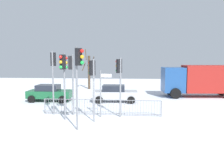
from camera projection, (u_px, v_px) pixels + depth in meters
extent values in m
plane|color=white|center=(97.00, 124.00, 14.51)|extent=(60.00, 60.00, 0.00)
cylinder|color=slate|center=(94.00, 91.00, 14.72)|extent=(0.11, 0.11, 3.82)
cube|color=black|center=(92.00, 68.00, 14.71)|extent=(0.39, 0.37, 0.90)
sphere|color=red|center=(90.00, 63.00, 14.88)|extent=(0.20, 0.20, 0.20)
sphere|color=orange|center=(90.00, 68.00, 14.91)|extent=(0.20, 0.20, 0.20)
sphere|color=green|center=(90.00, 73.00, 14.94)|extent=(0.20, 0.20, 0.20)
cylinder|color=slate|center=(120.00, 88.00, 15.88)|extent=(0.11, 0.11, 3.88)
cube|color=black|center=(119.00, 66.00, 15.87)|extent=(0.39, 0.37, 0.90)
sphere|color=red|center=(117.00, 61.00, 16.04)|extent=(0.20, 0.20, 0.20)
sphere|color=orange|center=(117.00, 66.00, 16.08)|extent=(0.20, 0.20, 0.20)
sphere|color=green|center=(117.00, 71.00, 16.11)|extent=(0.20, 0.20, 0.20)
cylinder|color=slate|center=(77.00, 89.00, 13.00)|extent=(0.11, 0.11, 4.48)
cube|color=black|center=(79.00, 57.00, 12.71)|extent=(0.36, 0.39, 0.90)
sphere|color=red|center=(82.00, 51.00, 12.53)|extent=(0.20, 0.20, 0.20)
sphere|color=orange|center=(82.00, 57.00, 12.56)|extent=(0.20, 0.20, 0.20)
sphere|color=green|center=(82.00, 63.00, 12.60)|extent=(0.20, 0.20, 0.20)
cylinder|color=slate|center=(65.00, 87.00, 15.21)|extent=(0.11, 0.11, 4.17)
cube|color=black|center=(63.00, 62.00, 14.88)|extent=(0.36, 0.28, 0.90)
sphere|color=red|center=(61.00, 57.00, 14.61)|extent=(0.20, 0.20, 0.20)
sphere|color=orange|center=(61.00, 62.00, 14.64)|extent=(0.20, 0.20, 0.20)
sphere|color=green|center=(61.00, 67.00, 14.68)|extent=(0.20, 0.20, 0.20)
cylinder|color=slate|center=(53.00, 83.00, 16.55)|extent=(0.11, 0.11, 4.32)
cube|color=black|center=(53.00, 59.00, 16.53)|extent=(0.32, 0.22, 0.90)
sphere|color=red|center=(54.00, 55.00, 16.75)|extent=(0.20, 0.20, 0.20)
sphere|color=orange|center=(54.00, 59.00, 16.78)|extent=(0.20, 0.20, 0.20)
sphere|color=green|center=(54.00, 64.00, 16.81)|extent=(0.20, 0.20, 0.20)
cylinder|color=slate|center=(73.00, 85.00, 16.47)|extent=(0.11, 0.11, 4.09)
cube|color=black|center=(70.00, 63.00, 16.27)|extent=(0.31, 0.37, 0.90)
sphere|color=red|center=(66.00, 58.00, 16.17)|extent=(0.20, 0.20, 0.20)
sphere|color=orange|center=(66.00, 63.00, 16.21)|extent=(0.20, 0.20, 0.20)
sphere|color=green|center=(66.00, 67.00, 16.24)|extent=(0.20, 0.20, 0.20)
cylinder|color=slate|center=(101.00, 94.00, 15.91)|extent=(0.09, 0.09, 3.09)
cube|color=white|center=(106.00, 76.00, 15.66)|extent=(0.69, 0.18, 0.22)
cube|color=slate|center=(102.00, 100.00, 16.50)|extent=(7.94, 0.23, 0.04)
cube|color=slate|center=(102.00, 113.00, 16.60)|extent=(7.94, 0.23, 0.04)
cylinder|color=slate|center=(46.00, 106.00, 16.95)|extent=(0.02, 0.02, 1.05)
cylinder|color=slate|center=(49.00, 106.00, 16.93)|extent=(0.02, 0.02, 1.05)
cylinder|color=slate|center=(51.00, 106.00, 16.92)|extent=(0.02, 0.02, 1.05)
cylinder|color=slate|center=(54.00, 106.00, 16.90)|extent=(0.02, 0.02, 1.05)
cylinder|color=slate|center=(56.00, 107.00, 16.88)|extent=(0.02, 0.02, 1.05)
cylinder|color=slate|center=(59.00, 107.00, 16.86)|extent=(0.02, 0.02, 1.05)
cylinder|color=slate|center=(61.00, 107.00, 16.84)|extent=(0.02, 0.02, 1.05)
cylinder|color=slate|center=(64.00, 107.00, 16.82)|extent=(0.02, 0.02, 1.05)
cylinder|color=slate|center=(67.00, 107.00, 16.81)|extent=(0.02, 0.02, 1.05)
cylinder|color=slate|center=(69.00, 107.00, 16.79)|extent=(0.02, 0.02, 1.05)
cylinder|color=slate|center=(72.00, 107.00, 16.77)|extent=(0.02, 0.02, 1.05)
cylinder|color=slate|center=(74.00, 107.00, 16.75)|extent=(0.02, 0.02, 1.05)
cylinder|color=slate|center=(77.00, 107.00, 16.73)|extent=(0.02, 0.02, 1.05)
cylinder|color=slate|center=(79.00, 107.00, 16.71)|extent=(0.02, 0.02, 1.05)
cylinder|color=slate|center=(82.00, 107.00, 16.69)|extent=(0.02, 0.02, 1.05)
cylinder|color=slate|center=(85.00, 107.00, 16.68)|extent=(0.02, 0.02, 1.05)
cylinder|color=slate|center=(87.00, 107.00, 16.66)|extent=(0.02, 0.02, 1.05)
cylinder|color=slate|center=(90.00, 107.00, 16.64)|extent=(0.02, 0.02, 1.05)
cylinder|color=slate|center=(92.00, 107.00, 16.62)|extent=(0.02, 0.02, 1.05)
cylinder|color=slate|center=(95.00, 107.00, 16.60)|extent=(0.02, 0.02, 1.05)
cylinder|color=slate|center=(98.00, 107.00, 16.58)|extent=(0.02, 0.02, 1.05)
cylinder|color=slate|center=(100.00, 107.00, 16.57)|extent=(0.02, 0.02, 1.05)
cylinder|color=slate|center=(103.00, 108.00, 16.55)|extent=(0.02, 0.02, 1.05)
cylinder|color=slate|center=(106.00, 108.00, 16.53)|extent=(0.02, 0.02, 1.05)
cylinder|color=slate|center=(108.00, 108.00, 16.51)|extent=(0.02, 0.02, 1.05)
cylinder|color=slate|center=(111.00, 108.00, 16.49)|extent=(0.02, 0.02, 1.05)
cylinder|color=slate|center=(114.00, 108.00, 16.47)|extent=(0.02, 0.02, 1.05)
cylinder|color=slate|center=(116.00, 108.00, 16.46)|extent=(0.02, 0.02, 1.05)
cylinder|color=slate|center=(119.00, 108.00, 16.44)|extent=(0.02, 0.02, 1.05)
cylinder|color=slate|center=(122.00, 108.00, 16.42)|extent=(0.02, 0.02, 1.05)
cylinder|color=slate|center=(124.00, 108.00, 16.40)|extent=(0.02, 0.02, 1.05)
cylinder|color=slate|center=(127.00, 108.00, 16.38)|extent=(0.02, 0.02, 1.05)
cylinder|color=slate|center=(130.00, 108.00, 16.36)|extent=(0.02, 0.02, 1.05)
cylinder|color=slate|center=(132.00, 108.00, 16.35)|extent=(0.02, 0.02, 1.05)
cylinder|color=slate|center=(135.00, 108.00, 16.33)|extent=(0.02, 0.02, 1.05)
cylinder|color=slate|center=(138.00, 108.00, 16.31)|extent=(0.02, 0.02, 1.05)
cylinder|color=slate|center=(141.00, 108.00, 16.29)|extent=(0.02, 0.02, 1.05)
cylinder|color=slate|center=(143.00, 108.00, 16.27)|extent=(0.02, 0.02, 1.05)
cylinder|color=slate|center=(146.00, 108.00, 16.25)|extent=(0.02, 0.02, 1.05)
cylinder|color=slate|center=(149.00, 108.00, 16.24)|extent=(0.02, 0.02, 1.05)
cylinder|color=slate|center=(152.00, 109.00, 16.22)|extent=(0.02, 0.02, 1.05)
cylinder|color=slate|center=(154.00, 109.00, 16.20)|extent=(0.02, 0.02, 1.05)
cylinder|color=slate|center=(157.00, 109.00, 16.18)|extent=(0.02, 0.02, 1.05)
cylinder|color=slate|center=(160.00, 109.00, 16.16)|extent=(0.02, 0.02, 1.05)
cylinder|color=slate|center=(45.00, 106.00, 16.96)|extent=(0.06, 0.06, 1.05)
cylinder|color=slate|center=(161.00, 109.00, 16.15)|extent=(0.06, 0.06, 1.05)
cube|color=#B2B5BA|center=(115.00, 95.00, 21.42)|extent=(3.86, 1.84, 0.65)
cube|color=#1E232D|center=(114.00, 88.00, 21.37)|extent=(1.96, 1.57, 0.55)
cylinder|color=black|center=(130.00, 97.00, 22.25)|extent=(0.65, 0.24, 0.64)
cylinder|color=black|center=(131.00, 100.00, 20.56)|extent=(0.65, 0.24, 0.64)
cylinder|color=black|center=(101.00, 97.00, 22.36)|extent=(0.65, 0.24, 0.64)
cylinder|color=black|center=(99.00, 100.00, 20.67)|extent=(0.65, 0.24, 0.64)
cube|color=#195933|center=(50.00, 94.00, 21.76)|extent=(3.81, 1.71, 0.65)
cube|color=#1E232D|center=(48.00, 88.00, 21.71)|extent=(1.90, 1.51, 0.55)
cylinder|color=black|center=(67.00, 96.00, 22.53)|extent=(0.64, 0.22, 0.64)
cylinder|color=black|center=(62.00, 99.00, 20.85)|extent=(0.64, 0.22, 0.64)
cylinder|color=black|center=(39.00, 96.00, 22.74)|extent=(0.64, 0.22, 0.64)
cylinder|color=black|center=(32.00, 99.00, 21.05)|extent=(0.64, 0.22, 0.64)
cube|color=maroon|center=(209.00, 79.00, 24.03)|extent=(5.13, 2.69, 2.60)
cube|color=navy|center=(173.00, 80.00, 24.11)|extent=(2.13, 2.41, 2.40)
cylinder|color=black|center=(176.00, 93.00, 23.05)|extent=(1.02, 0.36, 1.00)
cylinder|color=black|center=(170.00, 90.00, 25.44)|extent=(1.02, 0.36, 1.00)
cylinder|color=black|center=(221.00, 90.00, 25.34)|extent=(1.02, 0.36, 1.00)
cylinder|color=#473828|center=(89.00, 72.00, 29.95)|extent=(0.30, 0.30, 4.06)
cylinder|color=#473828|center=(86.00, 54.00, 29.62)|extent=(0.37, 0.83, 1.30)
cylinder|color=#473828|center=(84.00, 67.00, 29.99)|extent=(0.24, 1.38, 0.96)
cylinder|color=#473828|center=(93.00, 61.00, 29.89)|extent=(0.37, 0.93, 0.60)
cylinder|color=#473828|center=(94.00, 59.00, 29.84)|extent=(0.34, 1.18, 0.74)
cylinder|color=#473828|center=(91.00, 64.00, 30.29)|extent=(1.03, 0.44, 0.62)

